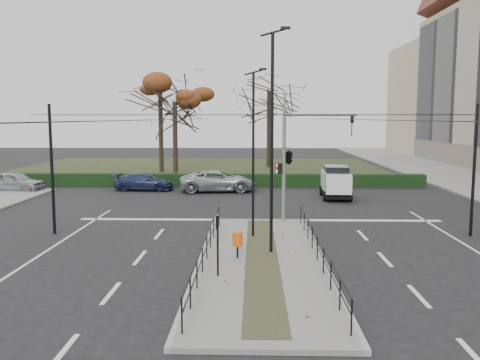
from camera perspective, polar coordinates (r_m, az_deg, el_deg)
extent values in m
plane|color=black|center=(21.65, 2.36, -7.36)|extent=(140.00, 140.00, 0.00)
cube|color=slate|center=(19.22, 2.47, -9.01)|extent=(4.40, 15.00, 0.14)
cube|color=slate|center=(47.01, 24.47, -0.10)|extent=(8.00, 90.00, 0.14)
cube|color=black|center=(53.54, -4.56, 1.28)|extent=(38.00, 26.00, 0.10)
cube|color=black|center=(40.27, -6.58, 0.01)|extent=(38.00, 1.00, 1.00)
cylinder|color=black|center=(12.82, -6.55, -14.93)|extent=(0.04, 0.04, 0.90)
cylinder|color=black|center=(25.48, -2.38, -3.81)|extent=(0.04, 0.04, 0.90)
cylinder|color=black|center=(12.92, 12.42, -14.87)|extent=(0.04, 0.04, 0.90)
cylinder|color=black|center=(25.53, 6.86, -3.84)|extent=(0.04, 0.04, 0.90)
cylinder|color=black|center=(18.95, -3.76, -6.21)|extent=(0.04, 13.20, 0.04)
cylinder|color=black|center=(19.02, 8.71, -6.23)|extent=(0.04, 13.20, 0.04)
cylinder|color=black|center=(24.89, -20.36, 1.10)|extent=(0.14, 0.14, 6.00)
cylinder|color=black|center=(25.13, 24.79, 0.95)|extent=(0.14, 0.14, 6.00)
cylinder|color=black|center=(21.97, 2.40, 7.34)|extent=(20.00, 0.02, 0.02)
cylinder|color=black|center=(23.97, 2.33, 7.31)|extent=(20.00, 0.02, 0.02)
cylinder|color=black|center=(19.23, -8.03, 6.73)|extent=(0.02, 34.00, 0.02)
cylinder|color=black|center=(19.35, 13.02, 6.62)|extent=(0.02, 34.00, 0.02)
cylinder|color=slate|center=(25.62, 4.95, 1.78)|extent=(0.18, 0.18, 5.82)
cylinder|color=slate|center=(25.69, 9.03, 7.23)|extent=(3.58, 0.11, 0.11)
imported|color=black|center=(25.94, 12.46, 5.92)|extent=(0.23, 0.25, 1.01)
imported|color=black|center=(25.60, 5.52, 2.78)|extent=(1.28, 2.24, 0.90)
cube|color=black|center=(25.63, 4.50, 1.29)|extent=(0.25, 0.18, 0.56)
sphere|color=#FF0C0C|center=(25.61, 4.25, 1.66)|extent=(0.12, 0.12, 0.12)
sphere|color=#0CE533|center=(25.64, 4.25, 0.99)|extent=(0.12, 0.12, 0.12)
cylinder|color=black|center=(19.26, -0.28, -8.01)|extent=(0.08, 0.08, 0.48)
cylinder|color=#E6540D|center=(19.15, -0.29, -6.64)|extent=(0.38, 0.38, 0.52)
cylinder|color=black|center=(16.98, -2.51, -7.50)|extent=(0.07, 0.07, 1.96)
cube|color=black|center=(16.78, -2.53, -4.58)|extent=(0.10, 0.54, 0.41)
cube|color=silver|center=(16.78, -2.73, -4.58)|extent=(0.02, 0.47, 0.34)
cylinder|color=black|center=(19.45, 3.59, 3.93)|extent=(0.13, 0.13, 8.38)
cube|color=black|center=(19.73, 5.12, 16.64)|extent=(0.37, 0.15, 0.10)
cylinder|color=black|center=(22.13, 1.49, 2.72)|extent=(0.11, 0.11, 7.15)
cube|color=black|center=(22.16, 2.59, 12.33)|extent=(0.31, 0.13, 0.09)
imported|color=#9C9FA4|center=(40.62, -23.99, -0.16)|extent=(4.46, 2.21, 1.46)
imported|color=#222C4F|center=(38.41, -10.76, -0.20)|extent=(4.47, 2.00, 1.27)
imported|color=#9C9FA4|center=(37.20, -2.48, -0.11)|extent=(5.79, 3.13, 1.54)
cube|color=white|center=(34.58, 10.69, -0.16)|extent=(1.77, 3.92, 1.25)
cube|color=black|center=(34.49, 10.72, 1.08)|extent=(1.58, 2.18, 0.58)
cube|color=black|center=(34.69, 10.66, -1.52)|extent=(1.81, 4.00, 0.18)
cylinder|color=black|center=(33.55, 12.29, -1.80)|extent=(0.25, 0.67, 0.66)
cylinder|color=black|center=(33.34, 9.53, -1.79)|extent=(0.25, 0.67, 0.66)
cylinder|color=black|center=(36.04, 11.70, -1.18)|extent=(0.25, 0.67, 0.66)
cylinder|color=black|center=(35.85, 9.13, -1.17)|extent=(0.25, 0.67, 0.66)
cylinder|color=black|center=(50.41, -8.88, 5.46)|extent=(0.44, 0.44, 7.97)
ellipsoid|color=#592A14|center=(50.46, -8.96, 9.98)|extent=(8.99, 8.99, 5.01)
cylinder|color=black|center=(54.68, 3.25, 5.72)|extent=(0.44, 0.44, 8.12)
cylinder|color=black|center=(47.10, -7.29, 4.64)|extent=(0.44, 0.44, 6.75)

